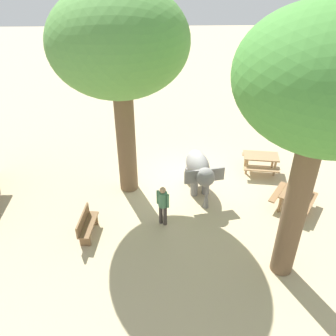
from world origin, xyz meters
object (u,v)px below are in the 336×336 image
object	(u,v)px
person_handler	(163,203)
wooden_bench	(86,224)
picnic_table_far	(294,194)
shade_tree_main	(326,83)
picnic_table_near	(261,159)
shade_tree_secondary	(119,44)
elephant	(199,170)

from	to	relation	value
person_handler	wooden_bench	xyz separation A→B (m)	(-0.51, 2.66, -0.48)
person_handler	picnic_table_far	size ratio (longest dim) A/B	0.78
shade_tree_main	picnic_table_far	world-z (taller)	shade_tree_main
person_handler	picnic_table_near	distance (m)	5.51
wooden_bench	picnic_table_far	size ratio (longest dim) A/B	0.69
picnic_table_far	wooden_bench	bearing A→B (deg)	-45.35
shade_tree_secondary	picnic_table_far	size ratio (longest dim) A/B	3.75
wooden_bench	shade_tree_main	bearing A→B (deg)	81.04
shade_tree_secondary	wooden_bench	world-z (taller)	shade_tree_secondary
elephant	shade_tree_main	distance (m)	6.96
picnic_table_near	picnic_table_far	size ratio (longest dim) A/B	0.82
wooden_bench	picnic_table_near	world-z (taller)	wooden_bench
shade_tree_secondary	elephant	bearing A→B (deg)	-96.03
elephant	shade_tree_secondary	size ratio (longest dim) A/B	0.30
picnic_table_far	shade_tree_secondary	bearing A→B (deg)	-67.94
person_handler	picnic_table_near	bearing A→B (deg)	-19.05
shade_tree_secondary	picnic_table_near	xyz separation A→B (m)	(1.11, -5.71, -5.28)
shade_tree_main	picnic_table_near	size ratio (longest dim) A/B	4.64
picnic_table_far	elephant	bearing A→B (deg)	-73.00
picnic_table_near	picnic_table_far	bearing A→B (deg)	-66.67
shade_tree_secondary	picnic_table_far	xyz separation A→B (m)	(-1.43, -6.38, -5.28)
elephant	picnic_table_far	world-z (taller)	elephant
shade_tree_secondary	picnic_table_near	bearing A→B (deg)	-79.01
shade_tree_main	wooden_bench	world-z (taller)	shade_tree_main
elephant	wooden_bench	bearing A→B (deg)	-69.11
elephant	shade_tree_main	xyz separation A→B (m)	(-4.19, -2.22, 5.09)
shade_tree_secondary	picnic_table_far	bearing A→B (deg)	-102.60
picnic_table_near	wooden_bench	bearing A→B (deg)	-142.55
elephant	shade_tree_main	world-z (taller)	shade_tree_main
elephant	person_handler	world-z (taller)	person_handler
shade_tree_main	wooden_bench	xyz separation A→B (m)	(1.71, 6.36, -5.64)
shade_tree_secondary	wooden_bench	distance (m)	6.20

